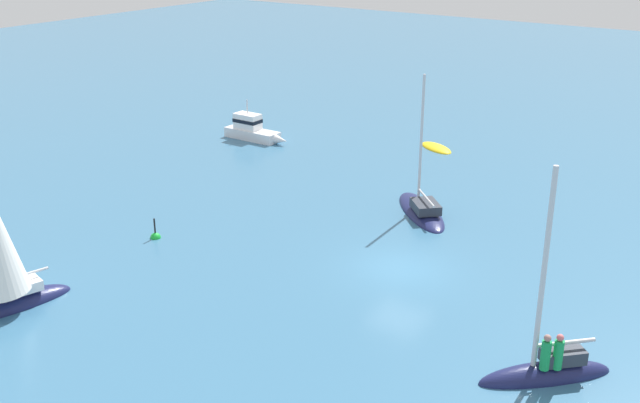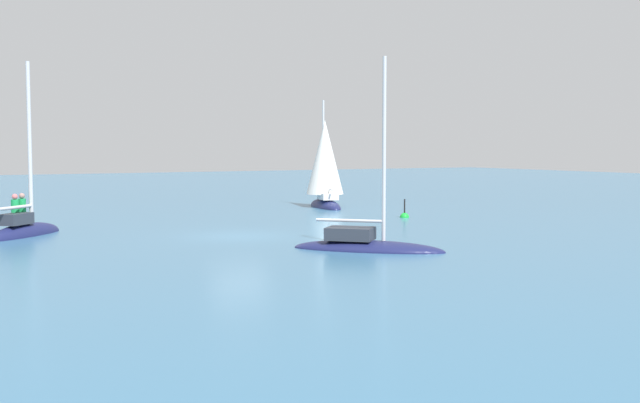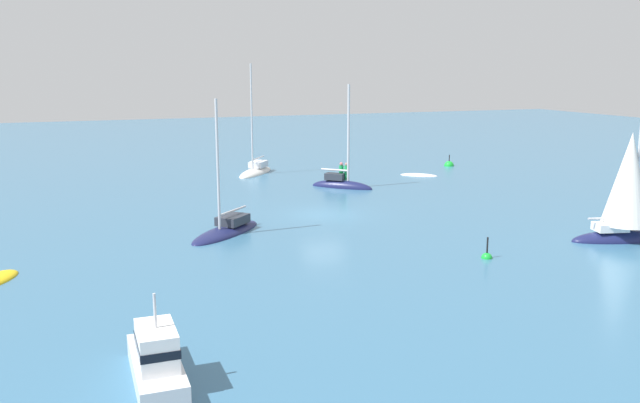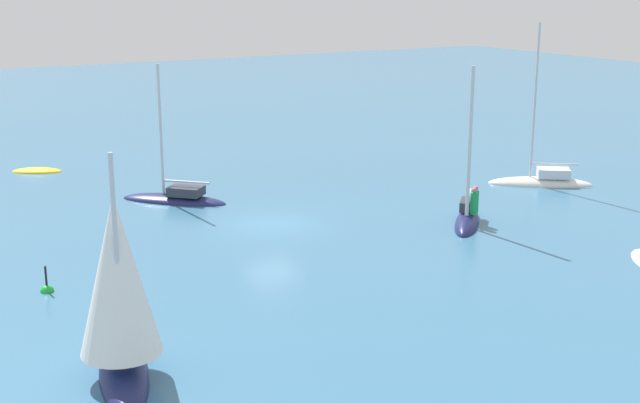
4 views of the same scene
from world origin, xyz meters
The scene contains 9 objects.
ground_plane centered at (0.00, 0.00, 0.00)m, with size 160.00×160.00×0.00m, color teal.
ketch centered at (-2.31, 6.32, 0.13)m, with size 5.20×5.26×7.39m.
motor_cruiser centered at (-18.10, 11.92, 0.67)m, with size 4.95×1.28×2.67m.
skiff centered at (10.84, -12.47, 0.00)m, with size 2.82×3.11×0.31m.
sailboat centered at (7.97, -4.53, 0.24)m, with size 4.02×4.08×7.95m.
yacht centered at (-10.93, -11.94, 2.38)m, with size 2.85×5.36×7.21m.
sailboat_1 centered at (16.67, -0.47, 0.15)m, with size 5.56×4.72×9.29m.
channel_buoy centered at (14.57, -17.59, 0.00)m, with size 0.86×0.86×1.43m.
mooring_buoy centered at (-11.17, -3.72, 0.02)m, with size 0.50×0.50×1.23m.
Camera 3 is at (-35.62, 13.73, 8.52)m, focal length 37.14 mm.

